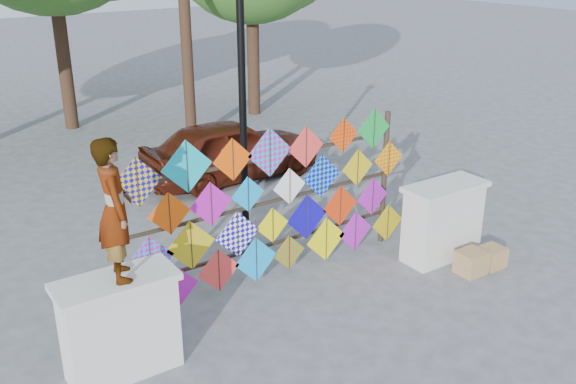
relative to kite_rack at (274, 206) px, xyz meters
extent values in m
plane|color=gray|center=(-0.07, -0.73, -1.21)|extent=(80.00, 80.00, 0.00)
cube|color=silver|center=(-2.77, -0.93, -0.61)|extent=(1.30, 0.55, 1.20)
cube|color=silver|center=(-2.77, -0.93, 0.03)|extent=(1.40, 0.65, 0.08)
cube|color=silver|center=(2.63, -0.93, -0.61)|extent=(1.30, 0.55, 1.20)
cube|color=silver|center=(2.63, -0.93, 0.03)|extent=(1.40, 0.65, 0.08)
cylinder|color=#30241A|center=(-2.37, 0.07, -0.06)|extent=(0.09, 0.09, 2.30)
cylinder|color=#30241A|center=(2.23, 0.07, -0.06)|extent=(0.09, 0.09, 2.30)
cube|color=#30241A|center=(-0.07, 0.07, -0.66)|extent=(4.60, 0.04, 0.04)
cube|color=#30241A|center=(-0.07, 0.07, 0.04)|extent=(4.60, 0.04, 0.04)
cube|color=#30241A|center=(-0.07, 0.07, 0.74)|extent=(4.60, 0.04, 0.04)
cube|color=#1107B1|center=(-2.06, 0.01, 0.81)|extent=(0.68, 0.01, 0.68)
cube|color=#30241A|center=(-2.06, 0.00, 0.81)|extent=(0.01, 0.01, 0.67)
cube|color=#0CBACF|center=(-1.36, 0.01, 0.88)|extent=(0.75, 0.01, 0.75)
cube|color=#30241A|center=(-1.36, 0.00, 0.88)|extent=(0.01, 0.01, 0.73)
cube|color=#FF5208|center=(-0.67, 0.01, 0.84)|extent=(0.62, 0.01, 0.62)
cube|color=#30241A|center=(-0.67, 0.00, 0.84)|extent=(0.01, 0.01, 0.61)
cube|color=#CA13B8|center=(-0.06, 0.01, 0.84)|extent=(0.74, 0.01, 0.74)
cube|color=#30241A|center=(-0.06, 0.00, 0.84)|extent=(0.01, 0.01, 0.73)
cube|color=#FF3B37|center=(0.57, 0.01, 0.81)|extent=(0.64, 0.01, 0.64)
cube|color=#30241A|center=(0.57, 0.00, 0.81)|extent=(0.01, 0.01, 0.63)
cube|color=red|center=(1.28, 0.01, 0.87)|extent=(0.56, 0.01, 0.56)
cube|color=#30241A|center=(1.28, 0.00, 0.87)|extent=(0.01, 0.01, 0.55)
cube|color=green|center=(1.89, 0.01, 0.88)|extent=(0.66, 0.01, 0.66)
cube|color=#30241A|center=(1.89, 0.00, 0.88)|extent=(0.01, 0.01, 0.65)
cube|color=#FF5208|center=(-1.67, -0.03, 0.29)|extent=(0.62, 0.01, 0.62)
cube|color=#30241A|center=(-1.67, -0.04, 0.29)|extent=(0.01, 0.01, 0.60)
cube|color=#CA13B8|center=(-1.05, -0.03, 0.28)|extent=(0.65, 0.01, 0.65)
cube|color=#30241A|center=(-1.05, -0.04, 0.28)|extent=(0.01, 0.01, 0.64)
cube|color=#0BA5FF|center=(-0.46, -0.03, 0.30)|extent=(0.54, 0.01, 0.54)
cube|color=#30241A|center=(-0.46, -0.04, 0.30)|extent=(0.01, 0.01, 0.53)
cube|color=white|center=(0.25, -0.03, 0.26)|extent=(0.57, 0.01, 0.57)
cube|color=#30241A|center=(0.25, -0.04, 0.26)|extent=(0.01, 0.01, 0.56)
cube|color=#1107B1|center=(0.84, -0.03, 0.30)|extent=(0.70, 0.01, 0.70)
cube|color=#30241A|center=(0.84, -0.04, 0.30)|extent=(0.01, 0.01, 0.69)
cube|color=gold|center=(1.56, -0.03, 0.30)|extent=(0.61, 0.01, 0.61)
cube|color=#30241A|center=(1.56, -0.04, 0.30)|extent=(0.01, 0.01, 0.60)
cube|color=gold|center=(2.22, -0.03, 0.33)|extent=(0.60, 0.01, 0.60)
cube|color=#30241A|center=(2.22, -0.04, 0.33)|extent=(0.01, 0.01, 0.59)
cube|color=#0BA5FF|center=(-2.01, -0.07, -0.28)|extent=(0.68, 0.01, 0.68)
cube|color=#30241A|center=(-2.01, -0.08, -0.28)|extent=(0.01, 0.01, 0.67)
cube|color=gold|center=(-1.41, -0.07, -0.23)|extent=(0.74, 0.01, 0.74)
cube|color=#30241A|center=(-1.41, -0.08, -0.23)|extent=(0.01, 0.01, 0.72)
cube|color=#1107B1|center=(-0.67, -0.07, -0.26)|extent=(0.72, 0.01, 0.72)
cube|color=#30241A|center=(-0.67, -0.08, -0.26)|extent=(0.01, 0.01, 0.70)
cube|color=#F6F00A|center=(-0.08, -0.07, -0.27)|extent=(0.56, 0.01, 0.56)
cube|color=#30241A|center=(-0.08, -0.08, -0.27)|extent=(0.01, 0.01, 0.55)
cube|color=#1107B1|center=(0.55, -0.07, -0.29)|extent=(0.74, 0.01, 0.74)
cube|color=#30241A|center=(0.55, -0.08, -0.29)|extent=(0.01, 0.01, 0.73)
cube|color=red|center=(1.20, -0.07, -0.26)|extent=(0.68, 0.01, 0.68)
cube|color=#30241A|center=(1.20, -0.08, -0.26)|extent=(0.01, 0.01, 0.67)
cube|color=#AB18B9|center=(1.87, -0.07, -0.26)|extent=(0.65, 0.01, 0.65)
cube|color=#30241A|center=(1.87, -0.08, -0.26)|extent=(0.01, 0.01, 0.64)
cube|color=#CA13B8|center=(-1.68, -0.11, -0.79)|extent=(0.65, 0.01, 0.65)
cube|color=#30241A|center=(-1.68, -0.12, -0.79)|extent=(0.01, 0.01, 0.64)
cube|color=#FF3B37|center=(-1.02, -0.11, -0.72)|extent=(0.68, 0.01, 0.68)
cube|color=#30241A|center=(-1.02, -0.12, -0.72)|extent=(0.01, 0.01, 0.66)
cube|color=#0BA5FF|center=(-0.40, -0.11, -0.74)|extent=(0.72, 0.01, 0.72)
cube|color=#30241A|center=(-0.40, -0.12, -0.74)|extent=(0.01, 0.01, 0.71)
cube|color=green|center=(0.19, -0.11, -0.78)|extent=(0.57, 0.01, 0.57)
cube|color=#30241A|center=(0.19, -0.12, -0.78)|extent=(0.01, 0.01, 0.56)
cube|color=#F6F00A|center=(0.90, -0.11, -0.75)|extent=(0.75, 0.01, 0.75)
cube|color=#30241A|center=(0.90, -0.12, -0.75)|extent=(0.01, 0.01, 0.73)
cube|color=#AB18B9|center=(1.50, -0.11, -0.76)|extent=(0.69, 0.01, 0.69)
cube|color=#30241A|center=(1.50, -0.12, -0.76)|extent=(0.01, 0.01, 0.67)
cube|color=gold|center=(2.20, -0.11, -0.79)|extent=(0.67, 0.01, 0.67)
cube|color=#30241A|center=(2.20, -0.12, -0.79)|extent=(0.01, 0.01, 0.65)
cylinder|color=#40251B|center=(-0.07, 10.27, 0.86)|extent=(0.36, 0.36, 4.12)
cylinder|color=#40251B|center=(4.93, 8.77, 0.58)|extent=(0.36, 0.36, 3.58)
cylinder|color=#40251B|center=(2.13, 7.27, 1.54)|extent=(0.28, 0.28, 5.50)
imported|color=#99999E|center=(-2.68, -0.93, 0.91)|extent=(0.50, 0.67, 1.67)
imported|color=#4C190D|center=(1.62, 4.25, -0.54)|extent=(3.91, 1.60, 1.33)
cylinder|color=black|center=(0.23, 1.27, 0.89)|extent=(0.12, 0.12, 4.20)
cube|color=#A17F4E|center=(2.62, -1.59, -1.02)|extent=(0.42, 0.37, 0.37)
cube|color=#A17F4E|center=(3.07, -1.62, -1.04)|extent=(0.39, 0.36, 0.33)
camera|label=1|loc=(-4.72, -7.37, 3.68)|focal=40.00mm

